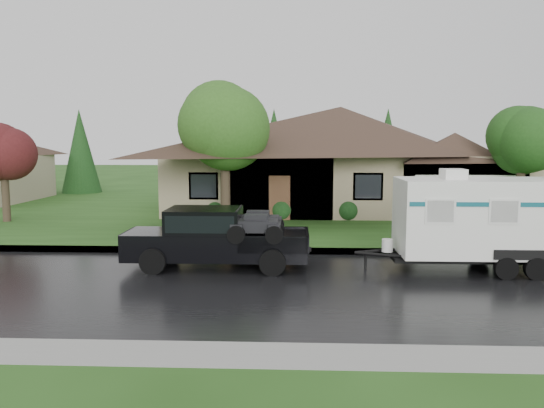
# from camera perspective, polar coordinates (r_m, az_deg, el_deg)

# --- Properties ---
(ground) EXTENTS (140.00, 140.00, 0.00)m
(ground) POSITION_cam_1_polar(r_m,az_deg,el_deg) (16.27, 4.31, -6.96)
(ground) COLOR #234A17
(ground) RESTS_ON ground
(road) EXTENTS (140.00, 8.00, 0.01)m
(road) POSITION_cam_1_polar(r_m,az_deg,el_deg) (14.34, 4.57, -8.83)
(road) COLOR black
(road) RESTS_ON ground
(curb) EXTENTS (140.00, 0.50, 0.15)m
(curb) POSITION_cam_1_polar(r_m,az_deg,el_deg) (18.45, 4.08, -5.07)
(curb) COLOR gray
(curb) RESTS_ON ground
(lawn) EXTENTS (140.00, 26.00, 0.15)m
(lawn) POSITION_cam_1_polar(r_m,az_deg,el_deg) (31.04, 3.41, -0.24)
(lawn) COLOR #234A17
(lawn) RESTS_ON ground
(house_main) EXTENTS (19.44, 10.80, 6.90)m
(house_main) POSITION_cam_1_polar(r_m,az_deg,el_deg) (29.77, 7.94, 6.20)
(house_main) COLOR gray
(house_main) RESTS_ON lawn
(tree_left_green) EXTENTS (3.84, 3.84, 6.35)m
(tree_left_green) POSITION_cam_1_polar(r_m,az_deg,el_deg) (23.03, -5.12, 8.49)
(tree_left_green) COLOR #382B1E
(tree_left_green) RESTS_ON lawn
(tree_red) EXTENTS (2.80, 2.80, 4.64)m
(tree_red) POSITION_cam_1_polar(r_m,az_deg,el_deg) (27.35, -26.95, 5.00)
(tree_red) COLOR #382B1E
(tree_red) RESTS_ON lawn
(tree_right_green) EXTENTS (3.19, 3.19, 5.28)m
(tree_right_green) POSITION_cam_1_polar(r_m,az_deg,el_deg) (26.08, 25.34, 6.03)
(tree_right_green) COLOR #382B1E
(tree_right_green) RESTS_ON lawn
(shrub_row) EXTENTS (13.60, 1.00, 1.00)m
(shrub_row) POSITION_cam_1_polar(r_m,az_deg,el_deg) (25.43, 8.14, -0.54)
(shrub_row) COLOR #143814
(shrub_row) RESTS_ON lawn
(pickup_truck) EXTENTS (5.50, 2.09, 1.83)m
(pickup_truck) POSITION_cam_1_polar(r_m,az_deg,el_deg) (16.28, -6.32, -3.44)
(pickup_truck) COLOR black
(pickup_truck) RESTS_ON ground
(travel_trailer) EXTENTS (6.78, 2.38, 3.04)m
(travel_trailer) POSITION_cam_1_polar(r_m,az_deg,el_deg) (17.20, 24.03, -1.31)
(travel_trailer) COLOR white
(travel_trailer) RESTS_ON ground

